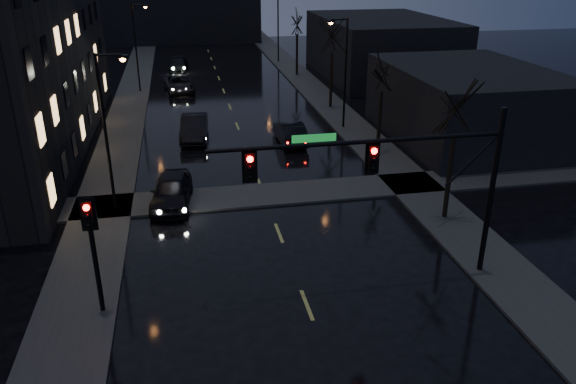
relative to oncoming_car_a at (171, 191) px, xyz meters
name	(u,v)px	position (x,y,z in m)	size (l,w,h in m)	color
sidewalk_left	(125,121)	(-3.57, 16.78, -0.76)	(3.00, 140.00, 0.12)	#2D2D2B
sidewalk_right	(335,110)	(13.43, 16.78, -0.76)	(3.00, 140.00, 0.12)	#2D2D2B
sidewalk_cross	(264,195)	(4.93, 0.28, -0.76)	(40.00, 3.00, 0.12)	#2D2D2B
commercial_right_near	(467,104)	(20.43, 7.78, 1.68)	(10.00, 14.00, 5.00)	black
commercial_right_far	(381,47)	(21.93, 29.78, 2.18)	(12.00, 18.00, 6.00)	black
far_block	(182,13)	(1.93, 59.78, 3.18)	(22.00, 10.00, 8.00)	black
signal_mast	(404,168)	(8.78, -9.23, 4.05)	(11.11, 0.41, 7.00)	black
signal_pole_left	(92,240)	(-2.57, -9.23, 2.19)	(0.35, 0.41, 4.53)	black
tree_near	(459,96)	(13.33, -4.22, 5.40)	(3.52, 3.52, 8.08)	black
tree_mid_a	(383,65)	(13.33, 5.78, 5.01)	(3.30, 3.30, 7.58)	black
tree_mid_b	(333,28)	(13.33, 17.78, 5.79)	(3.74, 3.74, 8.59)	black
tree_far	(297,17)	(13.33, 31.78, 5.24)	(3.43, 3.43, 7.88)	black
streetlight_l_near	(109,121)	(-2.65, -0.22, 3.95)	(1.53, 0.28, 8.00)	black
streetlight_l_far	(138,41)	(-2.65, 26.78, 3.95)	(1.53, 0.28, 8.00)	black
streetlight_r_mid	(343,65)	(12.51, 11.78, 3.95)	(1.53, 0.28, 8.00)	black
streetlight_r_far	(276,21)	(12.51, 39.78, 3.95)	(1.53, 0.28, 8.00)	black
oncoming_car_a	(171,191)	(0.00, 0.00, 0.00)	(1.94, 4.81, 1.64)	black
oncoming_car_b	(194,128)	(1.61, 11.21, 0.02)	(1.78, 5.10, 1.68)	black
oncoming_car_c	(179,84)	(0.77, 26.36, -0.10)	(2.40, 5.21, 1.45)	black
oncoming_car_d	(178,64)	(0.86, 36.92, -0.17)	(1.81, 4.45, 1.29)	black
lead_car	(290,132)	(8.10, 9.11, -0.05)	(1.62, 4.64, 1.53)	black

